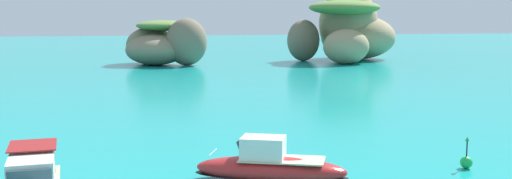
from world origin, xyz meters
The scene contains 4 objects.
islet_large centered at (27.13, 79.31, 4.63)m, with size 20.61×20.64×11.22m.
islet_small centered at (-1.96, 75.67, 2.79)m, with size 14.17×13.41×6.58m.
motorboat_red centered at (-0.09, 13.33, 0.65)m, with size 6.80×4.20×1.93m.
channel_buoy centered at (9.25, 13.84, 0.34)m, with size 0.56×0.56×1.48m.
Camera 1 is at (-5.40, -10.71, 6.98)m, focal length 42.19 mm.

